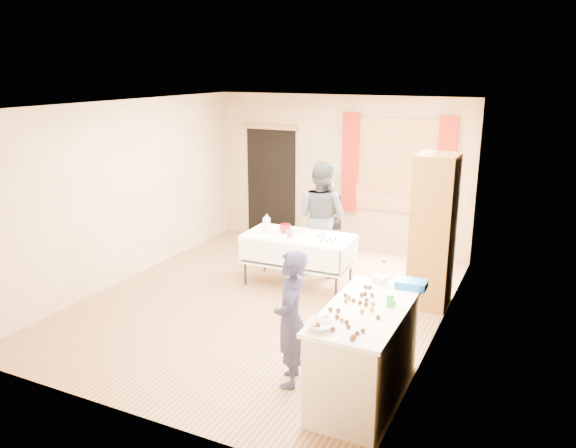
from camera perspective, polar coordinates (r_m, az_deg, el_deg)
The scene contains 29 objects.
floor at distance 7.61m, azimuth -2.38°, elevation -7.98°, with size 4.50×5.50×0.02m, color #9E7047.
ceiling at distance 6.98m, azimuth -2.63°, elevation 12.13°, with size 4.50×5.50×0.02m, color white.
wall_back at distance 9.65m, azimuth 5.26°, elevation 5.22°, with size 4.50×0.02×2.60m, color tan.
wall_front at distance 5.03m, azimuth -17.52°, elevation -5.33°, with size 4.50×0.02×2.60m, color tan.
wall_left at distance 8.46m, azimuth -16.16°, elevation 3.18°, with size 0.02×5.50×2.60m, color tan.
wall_right at distance 6.46m, azimuth 15.47°, elevation -0.53°, with size 0.02×5.50×2.60m, color tan.
window_frame at distance 9.28m, azimuth 11.02°, elevation 5.84°, with size 1.32×0.06×1.52m, color olive.
window_pane at distance 9.27m, azimuth 11.00°, elevation 5.82°, with size 1.20×0.02×1.40m, color white.
curtain_left at distance 9.46m, azimuth 6.35°, elevation 6.21°, with size 0.28×0.06×1.65m, color #9E1E10.
curtain_right at distance 9.07m, azimuth 15.72°, elevation 5.32°, with size 0.28×0.06×1.65m, color #9E1E10.
doorway at distance 10.19m, azimuth -1.71°, elevation 4.13°, with size 0.95×0.04×2.00m, color black.
door_lintel at distance 10.01m, azimuth -1.84°, elevation 9.83°, with size 1.05×0.06×0.08m, color olive.
cabinet at distance 7.44m, azimuth 14.54°, elevation -0.75°, with size 0.50×0.60×2.00m, color #8B5D1F.
counter at distance 5.45m, azimuth 7.78°, elevation -12.82°, with size 0.72×1.51×0.91m.
party_table at distance 8.02m, azimuth 1.02°, elevation -3.19°, with size 1.56×0.84×0.75m.
chair at distance 9.08m, azimuth 3.88°, elevation -1.83°, with size 0.52×0.52×1.05m.
girl at distance 5.50m, azimuth 0.28°, elevation -9.61°, with size 0.48×0.58×1.38m, color #1E1E3E.
woman at distance 8.47m, azimuth 3.42°, elevation 0.70°, with size 0.95×0.82×1.71m, color black.
soda_can at distance 5.28m, azimuth 10.34°, elevation -7.65°, with size 0.07×0.07×0.12m, color green.
mixing_bowl at distance 4.81m, azimuth 3.27°, elevation -10.26°, with size 0.23×0.23×0.06m, color white.
foam_block at distance 5.81m, azimuth 9.27°, elevation -5.61°, with size 0.15×0.10×0.08m, color white.
blue_basket at distance 5.76m, azimuth 12.42°, elevation -5.99°, with size 0.30×0.20×0.08m, color blue.
pitcher at distance 7.98m, azimuth -2.19°, elevation -0.19°, with size 0.11×0.11×0.22m, color silver.
cup_red at distance 8.02m, azimuth -0.29°, elevation -0.45°, with size 0.17×0.17×0.12m, color #BC0D0C.
cup_rainbow at distance 7.78m, azimuth 0.18°, elevation -1.03°, with size 0.12×0.12×0.11m, color red.
small_bowl at distance 7.91m, azimuth 3.50°, elevation -1.00°, with size 0.18×0.18×0.05m, color white.
pastry_tray at distance 7.62m, azimuth 4.15°, elevation -1.77°, with size 0.28×0.20×0.02m, color white.
bottle at distance 8.32m, azimuth -2.15°, elevation 0.36°, with size 0.10×0.10×0.19m, color white.
cake_balls at distance 5.14m, azimuth 6.74°, elevation -8.68°, with size 0.52×1.15×0.04m.
Camera 1 is at (3.29, -6.14, 3.04)m, focal length 35.00 mm.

